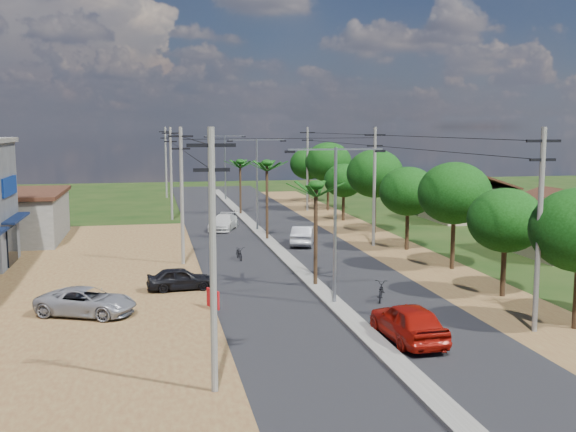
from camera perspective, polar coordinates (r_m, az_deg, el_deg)
name	(u,v)px	position (r m, az deg, el deg)	size (l,w,h in m)	color
ground	(334,306)	(34.48, 3.94, -7.58)	(160.00, 160.00, 0.00)	black
road	(279,252)	(48.74, -0.78, -3.06)	(12.00, 110.00, 0.04)	black
median	(272,244)	(51.63, -1.40, -2.38)	(1.00, 90.00, 0.18)	#605E56
dirt_lot_west	(47,283)	(41.50, -19.73, -5.39)	(18.00, 46.00, 0.04)	brown
dirt_shoulder_east	(390,248)	(50.99, 8.66, -2.68)	(5.00, 90.00, 0.03)	brown
house_east_near	(570,221)	(51.49, 22.78, -0.41)	(7.60, 7.50, 4.60)	gray
house_east_far	(467,196)	(67.44, 14.88, 1.68)	(7.60, 7.50, 4.60)	gray
tree_east_b	(505,220)	(37.22, 17.93, -0.35)	(4.00, 4.00, 5.83)	black
tree_east_c	(454,193)	(43.49, 13.91, 1.88)	(4.60, 4.60, 6.83)	black
tree_east_d	(408,191)	(49.81, 10.13, 2.07)	(4.20, 4.20, 6.13)	black
tree_east_e	(375,174)	(57.29, 7.38, 3.58)	(4.80, 4.80, 7.14)	black
tree_east_f	(344,181)	(64.87, 4.73, 3.01)	(3.80, 3.80, 5.52)	black
tree_east_g	(328,162)	(72.63, 3.43, 4.57)	(5.00, 5.00, 7.38)	black
tree_east_h	(308,164)	(80.33, 1.74, 4.44)	(4.40, 4.40, 6.52)	black
palm_median_near	(316,190)	(37.32, 2.38, 2.23)	(2.00, 2.00, 6.15)	black
palm_median_mid	(267,167)	(52.92, -1.80, 4.19)	(2.00, 2.00, 6.55)	black
palm_median_far	(240,164)	(68.75, -4.07, 4.42)	(2.00, 2.00, 5.85)	black
streetlight_near	(335,212)	(33.56, 4.01, 0.33)	(5.10, 0.18, 8.00)	gray
streetlight_mid	(257,176)	(57.92, -2.64, 3.37)	(5.10, 0.18, 8.00)	gray
streetlight_far	(225,162)	(82.66, -5.35, 4.60)	(5.10, 0.18, 8.00)	gray
utility_pole_w_a	(213,255)	(22.55, -6.38, -3.32)	(1.60, 0.24, 9.00)	#605E56
utility_pole_w_b	(182,193)	(44.31, -8.98, 1.97)	(1.60, 0.24, 9.00)	#605E56
utility_pole_w_c	(171,171)	(66.23, -9.87, 3.77)	(1.60, 0.24, 9.00)	#605E56
utility_pole_w_d	(166,161)	(87.19, -10.30, 4.64)	(1.60, 0.24, 9.00)	#605E56
utility_pole_e_a	(539,225)	(31.12, 20.51, -0.76)	(1.60, 0.24, 9.00)	#605E56
utility_pole_e_b	(374,184)	(50.98, 7.32, 2.72)	(1.60, 0.24, 9.00)	#605E56
utility_pole_e_c	(307,167)	(72.10, 1.65, 4.18)	(1.60, 0.24, 9.00)	#605E56
car_red_near	(408,323)	(29.10, 10.13, -8.87)	(1.95, 4.84, 1.65)	maroon
car_silver_mid	(303,236)	(51.51, 1.31, -1.67)	(1.57, 4.49, 1.48)	gray
car_white_far	(224,223)	(59.12, -5.47, -0.57)	(1.90, 4.67, 1.35)	beige
car_parked_silver	(87,302)	(33.87, -16.69, -7.02)	(2.19, 4.75, 1.32)	gray
car_parked_dark	(180,279)	(37.90, -9.11, -5.30)	(1.48, 3.67, 1.25)	black
moto_rider_east	(381,292)	(35.47, 7.84, -6.41)	(0.64, 1.83, 0.96)	black
moto_rider_west_a	(239,254)	(45.94, -4.14, -3.19)	(0.60, 1.72, 0.90)	black
moto_rider_west_b	(235,216)	(64.30, -4.54, -0.04)	(0.50, 1.76, 1.06)	black
roadside_sign	(213,299)	(33.96, -6.37, -7.01)	(0.55, 1.12, 0.98)	#AE1014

